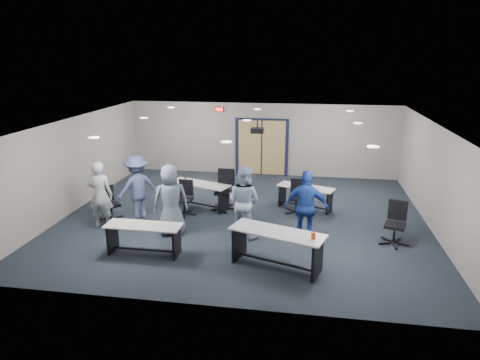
% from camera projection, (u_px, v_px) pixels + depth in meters
% --- Properties ---
extents(floor, '(10.00, 10.00, 0.00)m').
position_uv_depth(floor, '(244.00, 217.00, 12.14)').
color(floor, black).
rests_on(floor, ground).
extents(back_wall, '(10.00, 0.04, 2.70)m').
position_uv_depth(back_wall, '(262.00, 139.00, 16.01)').
color(back_wall, gray).
rests_on(back_wall, floor).
extents(front_wall, '(10.00, 0.04, 2.70)m').
position_uv_depth(front_wall, '(206.00, 238.00, 7.50)').
color(front_wall, gray).
rests_on(front_wall, floor).
extents(left_wall, '(0.04, 9.00, 2.70)m').
position_uv_depth(left_wall, '(75.00, 164.00, 12.52)').
color(left_wall, gray).
rests_on(left_wall, floor).
extents(right_wall, '(0.04, 9.00, 2.70)m').
position_uv_depth(right_wall, '(436.00, 179.00, 11.00)').
color(right_wall, gray).
rests_on(right_wall, floor).
extents(ceiling, '(10.00, 9.00, 0.04)m').
position_uv_depth(ceiling, '(244.00, 122.00, 11.37)').
color(ceiling, white).
rests_on(ceiling, back_wall).
extents(double_door, '(2.00, 0.07, 2.20)m').
position_uv_depth(double_door, '(262.00, 148.00, 16.06)').
color(double_door, black).
rests_on(double_door, back_wall).
extents(exit_sign, '(0.32, 0.07, 0.18)m').
position_uv_depth(exit_sign, '(219.00, 109.00, 15.89)').
color(exit_sign, black).
rests_on(exit_sign, back_wall).
extents(ceiling_projector, '(0.35, 0.32, 0.37)m').
position_uv_depth(ceiling_projector, '(257.00, 130.00, 11.88)').
color(ceiling_projector, black).
rests_on(ceiling_projector, ceiling).
extents(ceiling_can_lights, '(6.24, 5.74, 0.02)m').
position_uv_depth(ceiling_can_lights, '(245.00, 122.00, 11.61)').
color(ceiling_can_lights, silver).
rests_on(ceiling_can_lights, ceiling).
extents(table_front_left, '(1.76, 0.59, 0.71)m').
position_uv_depth(table_front_left, '(144.00, 234.00, 9.80)').
color(table_front_left, '#B7B4AD').
rests_on(table_front_left, floor).
extents(table_front_right, '(2.16, 1.31, 0.97)m').
position_uv_depth(table_front_right, '(277.00, 243.00, 9.15)').
color(table_front_right, '#B7B4AD').
rests_on(table_front_right, floor).
extents(table_back_left, '(1.94, 1.18, 1.02)m').
position_uv_depth(table_back_left, '(200.00, 191.00, 12.76)').
color(table_back_left, '#B7B4AD').
rests_on(table_back_left, floor).
extents(table_back_right, '(1.75, 1.08, 0.67)m').
position_uv_depth(table_back_right, '(306.00, 194.00, 12.67)').
color(table_back_right, '#B7B4AD').
rests_on(table_back_right, floor).
extents(chair_back_a, '(0.67, 0.67, 1.00)m').
position_uv_depth(chair_back_a, '(184.00, 198.00, 12.15)').
color(chair_back_a, black).
rests_on(chair_back_a, floor).
extents(chair_back_b, '(0.77, 0.77, 1.19)m').
position_uv_depth(chair_back_b, '(224.00, 190.00, 12.55)').
color(chair_back_b, black).
rests_on(chair_back_b, floor).
extents(chair_back_c, '(0.67, 0.67, 0.98)m').
position_uv_depth(chair_back_c, '(296.00, 197.00, 12.28)').
color(chair_back_c, black).
rests_on(chair_back_c, floor).
extents(chair_loose_left, '(0.84, 0.84, 0.95)m').
position_uv_depth(chair_loose_left, '(111.00, 204.00, 11.78)').
color(chair_loose_left, black).
rests_on(chair_loose_left, floor).
extents(chair_loose_right, '(0.84, 0.84, 1.06)m').
position_uv_depth(chair_loose_right, '(395.00, 224.00, 10.26)').
color(chair_loose_right, black).
rests_on(chair_loose_right, floor).
extents(person_gray, '(0.68, 0.47, 1.82)m').
position_uv_depth(person_gray, '(100.00, 195.00, 11.18)').
color(person_gray, '#949DA2').
rests_on(person_gray, floor).
extents(person_plaid, '(1.05, 0.89, 1.83)m').
position_uv_depth(person_plaid, '(171.00, 200.00, 10.77)').
color(person_plaid, slate).
rests_on(person_plaid, floor).
extents(person_lightblue, '(1.10, 1.00, 1.83)m').
position_uv_depth(person_lightblue, '(244.00, 201.00, 10.67)').
color(person_lightblue, '#A7B9DD').
rests_on(person_lightblue, floor).
extents(person_navy, '(1.12, 0.56, 1.83)m').
position_uv_depth(person_navy, '(306.00, 207.00, 10.25)').
color(person_navy, '#1B3B96').
rests_on(person_navy, floor).
extents(person_back, '(1.32, 1.31, 1.83)m').
position_uv_depth(person_back, '(137.00, 188.00, 11.75)').
color(person_back, '#3F4972').
rests_on(person_back, floor).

